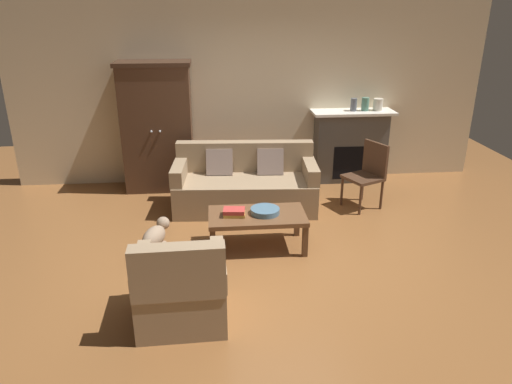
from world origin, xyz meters
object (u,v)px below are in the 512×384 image
mantel_vase_slate (354,105)px  fireplace (350,145)px  side_chair_wooden (368,171)px  couch (245,185)px  armchair_near_left (181,290)px  mantel_vase_jade (365,104)px  book_stack (234,212)px  fruit_bowl (265,211)px  armoire (158,127)px  coffee_table (257,218)px  mantel_vase_cream (378,105)px  dog (155,236)px

mantel_vase_slate → fireplace: bearing=90.0°
mantel_vase_slate → side_chair_wooden: bearing=-92.4°
couch → armchair_near_left: size_ratio=2.24×
couch → mantel_vase_jade: 2.30m
fireplace → book_stack: (-1.93, -2.16, -0.11)m
mantel_vase_jade → armchair_near_left: (-2.64, -3.44, -0.90)m
fireplace → fruit_bowl: fireplace is taller
fruit_bowl → armoire: bearing=123.6°
coffee_table → armchair_near_left: (-0.79, -1.31, -0.05)m
armoire → mantel_vase_jade: bearing=1.1°
mantel_vase_cream → dog: bearing=-145.1°
coffee_table → armoire: bearing=121.7°
fireplace → armchair_near_left: (-2.46, -3.45, -0.25)m
armoire → mantel_vase_jade: (3.13, 0.06, 0.27)m
couch → fruit_bowl: bearing=-83.1°
fruit_bowl → book_stack: size_ratio=1.27×
coffee_table → mantel_vase_slate: mantel_vase_slate is taller
armchair_near_left → mantel_vase_jade: bearing=52.5°
mantel_vase_jade → mantel_vase_cream: size_ratio=1.11×
coffee_table → mantel_vase_cream: bearing=46.0°
armoire → dog: bearing=-86.4°
mantel_vase_cream → mantel_vase_jade: bearing=180.0°
mantel_vase_jade → dog: 3.86m
book_stack → armoire: bearing=116.0°
book_stack → mantel_vase_slate: (1.93, 2.15, 0.75)m
fireplace → couch: 1.98m
book_stack → side_chair_wooden: (1.89, 1.10, 0.05)m
armoire → book_stack: bearing=-64.0°
fireplace → dog: (-2.81, -2.25, -0.32)m
couch → dog: bearing=-129.9°
couch → mantel_vase_cream: (2.10, 0.93, 0.89)m
mantel_vase_jade → dog: size_ratio=0.37×
coffee_table → fruit_bowl: bearing=5.0°
armchair_near_left → mantel_vase_cream: bearing=50.4°
coffee_table → dog: (-1.14, -0.10, -0.12)m
book_stack → mantel_vase_cream: (2.31, 2.15, 0.75)m
armoire → book_stack: armoire is taller
coffee_table → dog: coffee_table is taller
fireplace → coffee_table: 2.73m
coffee_table → mantel_vase_slate: 2.84m
armoire → mantel_vase_slate: armoire is taller
side_chair_wooden → coffee_table: bearing=-146.5°
fruit_bowl → mantel_vase_jade: (1.76, 2.12, 0.77)m
coffee_table → mantel_vase_cream: mantel_vase_cream is taller
side_chair_wooden → dog: size_ratio=1.65×
fireplace → side_chair_wooden: 1.07m
mantel_vase_cream → side_chair_wooden: mantel_vase_cream is taller
fireplace → mantel_vase_slate: bearing=-90.0°
fireplace → mantel_vase_slate: mantel_vase_slate is taller
fireplace → side_chair_wooden: (-0.04, -1.07, -0.06)m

